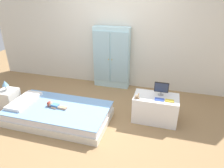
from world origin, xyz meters
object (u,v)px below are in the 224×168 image
wardrobe (112,58)px  tv_monitor (161,88)px  doll (53,105)px  book_yellow (170,101)px  tv_stand (155,108)px  bed (59,114)px  table_lamp (5,84)px  book_blue (159,99)px  nightstand (9,99)px  rocking_horse_toy (137,96)px

wardrobe → tv_monitor: 1.63m
doll → book_yellow: 2.03m
wardrobe → tv_stand: wardrobe is taller
book_yellow → bed: bearing=-168.4°
doll → table_lamp: table_lamp is taller
bed → tv_stand: 1.74m
tv_stand → book_blue: (0.06, -0.10, 0.25)m
bed → doll: size_ratio=4.59×
tv_stand → nightstand: bearing=-172.3°
tv_monitor → book_blue: (-0.01, -0.18, -0.13)m
doll → tv_stand: size_ratio=0.50×
rocking_horse_toy → table_lamp: bearing=-174.9°
tv_monitor → tv_stand: bearing=-130.7°
nightstand → wardrobe: bearing=42.4°
nightstand → book_blue: 2.92m
tv_stand → book_blue: size_ratio=5.00×
bed → table_lamp: bearing=174.6°
tv_stand → book_blue: bearing=-60.6°
rocking_horse_toy → book_yellow: (0.54, 0.05, -0.04)m
table_lamp → tv_stand: size_ratio=0.27×
nightstand → book_yellow: size_ratio=2.78×
doll → table_lamp: 1.11m
tv_stand → rocking_horse_toy: (-0.31, -0.16, 0.29)m
tv_stand → book_blue: book_blue is taller
book_blue → tv_stand: bearing=119.4°
book_blue → wardrobe: bearing=133.6°
table_lamp → book_blue: (2.89, 0.28, -0.05)m
book_blue → book_yellow: bearing=0.0°
doll → bed: bearing=7.4°
wardrobe → tv_stand: (1.14, -1.16, -0.48)m
tv_monitor → book_yellow: 0.27m
doll → table_lamp: size_ratio=1.90×
nightstand → table_lamp: (0.00, -0.00, 0.34)m
nightstand → book_blue: bearing=5.5°
wardrobe → tv_monitor: size_ratio=5.81×
bed → tv_monitor: tv_monitor is taller
rocking_horse_toy → nightstand: bearing=-174.9°
doll → tv_stand: (1.75, 0.50, -0.07)m
doll → book_yellow: size_ratio=2.78×
tv_monitor → book_blue: 0.22m
table_lamp → wardrobe: bearing=42.4°
bed → doll: (-0.09, -0.01, 0.18)m
tv_stand → book_blue: 0.27m
bed → tv_monitor: (1.73, 0.57, 0.48)m
bed → book_blue: bearing=12.7°
nightstand → table_lamp: bearing=-90.0°
nightstand → wardrobe: (1.69, 1.54, 0.52)m
wardrobe → bed: bearing=-107.4°
wardrobe → rocking_horse_toy: bearing=-57.7°
bed → table_lamp: size_ratio=8.70×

